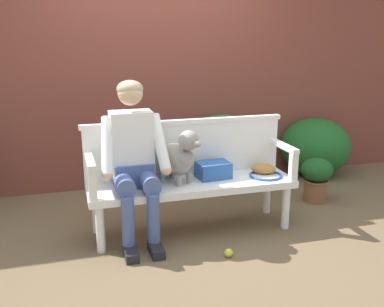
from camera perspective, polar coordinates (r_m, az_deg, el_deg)
The scene contains 15 objects.
ground_plane at distance 4.01m, azimuth -0.00°, elevation -9.64°, with size 40.00×40.00×0.00m, color brown.
brick_garden_fence at distance 5.09m, azimuth -4.84°, elevation 11.87°, with size 8.00×0.30×2.79m, color brown.
hedge_bush_far_left at distance 5.63m, azimuth 15.30°, elevation 0.84°, with size 0.84×0.81×0.69m, color #1E5B23.
hedge_bush_mid_right at distance 5.09m, azimuth 3.82°, elevation 0.48°, with size 0.91×0.85×0.79m, color #286B2D.
garden_bench at distance 3.86m, azimuth -0.00°, elevation -4.42°, with size 1.76×0.50×0.44m.
bench_backrest at distance 3.97m, azimuth -0.89°, elevation 0.84°, with size 1.80×0.06×0.50m.
bench_armrest_left_end at distance 3.56m, azimuth -12.70°, elevation -2.10°, with size 0.06×0.50×0.28m.
bench_armrest_right_end at distance 4.02m, azimuth 11.95°, elevation -0.10°, with size 0.06×0.50×0.28m.
person_seated at distance 3.65m, azimuth -7.41°, elevation -0.26°, with size 0.56×0.65×1.31m.
dog_on_bench at distance 3.75m, azimuth -1.68°, elevation -0.34°, with size 0.37×0.45×0.47m.
tennis_racket at distance 4.06m, azimuth 9.28°, elevation -2.63°, with size 0.38×0.58×0.03m.
baseball_glove at distance 4.10m, azimuth 9.02°, elevation -1.91°, with size 0.22×0.17×0.09m, color #9E6B2D.
sports_bag at distance 3.93m, azimuth 2.71°, elevation -2.11°, with size 0.28×0.20×0.14m, color #2856A3.
tennis_ball at distance 3.56m, azimuth 4.65°, elevation -12.42°, with size 0.07×0.07×0.07m, color #CCDB33.
potted_plant at distance 4.75m, azimuth 15.48°, elevation -2.85°, with size 0.32×0.32×0.45m.
Camera 1 is at (-1.03, -3.49, 1.67)m, focal length 42.11 mm.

